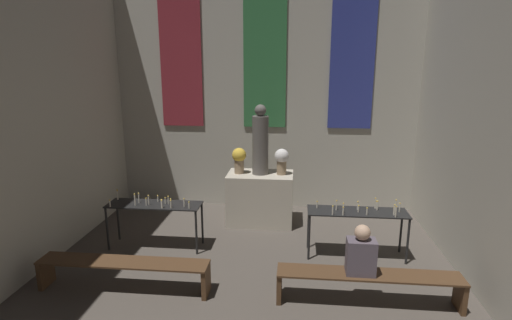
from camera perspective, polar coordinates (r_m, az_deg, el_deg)
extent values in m
cube|color=#B2AD9E|center=(8.34, 1.30, 11.50)|extent=(6.41, 0.12, 5.42)
cube|color=maroon|center=(8.57, -10.73, 14.95)|extent=(0.86, 0.03, 3.04)
cube|color=#33723F|center=(8.25, 1.28, 15.24)|extent=(0.86, 0.03, 3.04)
cube|color=navy|center=(8.30, 13.67, 14.87)|extent=(0.86, 0.03, 3.04)
cube|color=#BCB29E|center=(7.72, 0.60, -5.48)|extent=(1.24, 0.75, 0.98)
cylinder|color=#5B5651|center=(7.45, 0.62, 2.11)|extent=(0.30, 0.30, 1.10)
sphere|color=#5B5651|center=(7.34, 0.64, 7.12)|extent=(0.21, 0.21, 0.21)
cylinder|color=#937A5B|center=(7.59, -2.42, -0.93)|extent=(0.18, 0.18, 0.26)
sphere|color=gold|center=(7.53, -2.43, 0.73)|extent=(0.27, 0.27, 0.27)
cylinder|color=#937A5B|center=(7.52, 3.67, -1.08)|extent=(0.18, 0.18, 0.26)
sphere|color=silver|center=(7.46, 3.70, 0.59)|extent=(0.27, 0.27, 0.27)
cube|color=black|center=(6.84, -14.33, -6.18)|extent=(1.55, 0.47, 0.02)
cylinder|color=black|center=(7.08, -20.49, -9.22)|extent=(0.04, 0.04, 0.74)
cylinder|color=black|center=(6.58, -8.52, -10.25)|extent=(0.04, 0.04, 0.74)
cylinder|color=black|center=(7.42, -19.10, -8.05)|extent=(0.04, 0.04, 0.74)
cylinder|color=black|center=(6.94, -7.69, -8.90)|extent=(0.04, 0.04, 0.74)
cylinder|color=silver|center=(6.93, -16.39, -5.29)|extent=(0.02, 0.02, 0.15)
sphere|color=#F9CC4C|center=(6.91, -16.43, -4.60)|extent=(0.02, 0.02, 0.02)
cylinder|color=silver|center=(6.56, -12.06, -6.25)|extent=(0.02, 0.02, 0.12)
sphere|color=#F9CC4C|center=(6.54, -12.09, -5.67)|extent=(0.02, 0.02, 0.02)
cylinder|color=silver|center=(6.79, -15.09, -5.62)|extent=(0.02, 0.02, 0.15)
sphere|color=#F9CC4C|center=(6.76, -15.13, -4.93)|extent=(0.02, 0.02, 0.02)
cylinder|color=silver|center=(6.59, -10.22, -6.07)|extent=(0.02, 0.02, 0.12)
sphere|color=#F9CC4C|center=(6.56, -10.25, -5.46)|extent=(0.02, 0.02, 0.02)
cylinder|color=silver|center=(7.20, -19.15, -4.81)|extent=(0.02, 0.02, 0.15)
sphere|color=#F9CC4C|center=(7.17, -19.21, -4.15)|extent=(0.02, 0.02, 0.02)
cylinder|color=silver|center=(6.75, -12.41, -5.69)|extent=(0.02, 0.02, 0.12)
sphere|color=#F9CC4C|center=(6.73, -12.44, -5.11)|extent=(0.02, 0.02, 0.02)
cylinder|color=silver|center=(6.79, -12.83, -5.73)|extent=(0.02, 0.02, 0.09)
sphere|color=#F9CC4C|center=(6.77, -12.86, -5.27)|extent=(0.02, 0.02, 0.02)
cylinder|color=silver|center=(6.63, -12.08, -6.05)|extent=(0.02, 0.02, 0.12)
sphere|color=#F9CC4C|center=(6.61, -12.11, -5.47)|extent=(0.02, 0.02, 0.02)
cylinder|color=silver|center=(6.78, -15.41, -5.83)|extent=(0.02, 0.02, 0.11)
sphere|color=#F9CC4C|center=(6.76, -15.45, -5.30)|extent=(0.02, 0.02, 0.02)
cylinder|color=silver|center=(6.82, -16.91, -5.50)|extent=(0.02, 0.02, 0.18)
sphere|color=#F9CC4C|center=(6.79, -16.97, -4.70)|extent=(0.02, 0.02, 0.02)
cylinder|color=silver|center=(6.50, -9.54, -6.45)|extent=(0.02, 0.02, 0.09)
sphere|color=#F9CC4C|center=(6.48, -9.56, -5.96)|extent=(0.02, 0.02, 0.02)
cylinder|color=silver|center=(6.91, -13.84, -5.43)|extent=(0.02, 0.02, 0.09)
sphere|color=#F9CC4C|center=(6.89, -13.87, -4.97)|extent=(0.02, 0.02, 0.02)
cylinder|color=silver|center=(6.60, -13.34, -6.15)|extent=(0.02, 0.02, 0.13)
sphere|color=#F9CC4C|center=(6.58, -13.38, -5.53)|extent=(0.02, 0.02, 0.02)
cylinder|color=silver|center=(6.90, -20.13, -5.89)|extent=(0.02, 0.02, 0.10)
sphere|color=#F9CC4C|center=(6.88, -20.17, -5.40)|extent=(0.02, 0.02, 0.02)
cylinder|color=silver|center=(6.59, -13.30, -6.23)|extent=(0.02, 0.02, 0.12)
sphere|color=#F9CC4C|center=(6.57, -13.33, -5.65)|extent=(0.02, 0.02, 0.02)
cylinder|color=silver|center=(7.20, -19.19, -4.75)|extent=(0.02, 0.02, 0.16)
sphere|color=#F9CC4C|center=(7.17, -19.24, -4.04)|extent=(0.02, 0.02, 0.02)
cube|color=black|center=(6.51, 14.28, -7.18)|extent=(1.55, 0.47, 0.02)
cylinder|color=black|center=(6.40, 7.58, -10.93)|extent=(0.04, 0.04, 0.74)
cylinder|color=black|center=(6.62, 20.86, -10.86)|extent=(0.04, 0.04, 0.74)
cylinder|color=black|center=(6.77, 7.49, -9.50)|extent=(0.04, 0.04, 0.74)
cylinder|color=black|center=(6.99, 20.01, -9.49)|extent=(0.04, 0.04, 0.74)
cylinder|color=silver|center=(6.46, 11.41, -6.43)|extent=(0.02, 0.02, 0.14)
sphere|color=#F9CC4C|center=(6.43, 11.45, -5.72)|extent=(0.02, 0.02, 0.02)
cylinder|color=silver|center=(6.25, 10.89, -7.15)|extent=(0.02, 0.02, 0.13)
sphere|color=#F9CC4C|center=(6.23, 10.92, -6.50)|extent=(0.02, 0.02, 0.02)
cylinder|color=silver|center=(6.47, 19.16, -6.82)|extent=(0.02, 0.02, 0.16)
sphere|color=#F9CC4C|center=(6.44, 19.22, -6.07)|extent=(0.02, 0.02, 0.02)
cylinder|color=silver|center=(6.46, 14.42, -6.83)|extent=(0.02, 0.02, 0.09)
sphere|color=#F9CC4C|center=(6.44, 14.45, -6.34)|extent=(0.02, 0.02, 0.02)
cylinder|color=silver|center=(6.27, 12.33, -7.22)|extent=(0.02, 0.02, 0.12)
sphere|color=#F9CC4C|center=(6.25, 12.37, -6.62)|extent=(0.02, 0.02, 0.02)
cylinder|color=silver|center=(6.38, 15.56, -7.14)|extent=(0.02, 0.02, 0.10)
sphere|color=#F9CC4C|center=(6.36, 15.60, -6.63)|extent=(0.02, 0.02, 0.02)
cylinder|color=silver|center=(6.68, 16.81, -6.22)|extent=(0.02, 0.02, 0.11)
sphere|color=#F9CC4C|center=(6.65, 16.85, -5.66)|extent=(0.02, 0.02, 0.02)
cylinder|color=silver|center=(6.53, 19.10, -6.92)|extent=(0.02, 0.02, 0.10)
sphere|color=#F9CC4C|center=(6.50, 19.14, -6.42)|extent=(0.02, 0.02, 0.02)
cylinder|color=silver|center=(6.40, 19.35, -7.05)|extent=(0.02, 0.02, 0.16)
sphere|color=#F9CC4C|center=(6.37, 19.41, -6.27)|extent=(0.02, 0.02, 0.02)
cylinder|color=silver|center=(6.64, 19.82, -6.47)|extent=(0.02, 0.02, 0.13)
sphere|color=#F9CC4C|center=(6.62, 19.87, -5.84)|extent=(0.02, 0.02, 0.02)
cylinder|color=silver|center=(6.72, 19.34, -6.12)|extent=(0.02, 0.02, 0.15)
sphere|color=#F9CC4C|center=(6.69, 19.40, -5.42)|extent=(0.02, 0.02, 0.02)
cylinder|color=silver|center=(6.36, 12.36, -6.78)|extent=(0.02, 0.02, 0.15)
sphere|color=#F9CC4C|center=(6.33, 12.39, -6.06)|extent=(0.02, 0.02, 0.02)
cylinder|color=silver|center=(6.50, 8.71, -6.39)|extent=(0.02, 0.02, 0.10)
sphere|color=#F9CC4C|center=(6.48, 8.73, -5.88)|extent=(0.02, 0.02, 0.02)
cylinder|color=silver|center=(6.55, 14.31, -6.40)|extent=(0.02, 0.02, 0.12)
sphere|color=#F9CC4C|center=(6.53, 14.35, -5.81)|extent=(0.02, 0.02, 0.02)
cylinder|color=silver|center=(6.62, 16.95, -6.31)|extent=(0.02, 0.02, 0.13)
sphere|color=#F9CC4C|center=(6.59, 17.00, -5.66)|extent=(0.02, 0.02, 0.02)
cylinder|color=silver|center=(6.69, 16.67, -5.99)|extent=(0.02, 0.02, 0.15)
sphere|color=#F9CC4C|center=(6.66, 16.72, -5.27)|extent=(0.02, 0.02, 0.02)
cube|color=#4C331E|center=(5.82, -18.46, -13.65)|extent=(2.32, 0.36, 0.03)
cube|color=#4C331E|center=(6.44, -27.83, -13.97)|extent=(0.06, 0.32, 0.40)
cube|color=#4C331E|center=(5.58, -7.15, -16.74)|extent=(0.06, 0.32, 0.40)
cube|color=#4C331E|center=(5.44, 15.83, -15.45)|extent=(2.32, 0.36, 0.03)
cube|color=#4C331E|center=(5.46, 3.35, -17.36)|extent=(0.06, 0.32, 0.40)
cube|color=#4C331E|center=(5.85, 27.15, -16.74)|extent=(0.06, 0.32, 0.40)
cube|color=#564C56|center=(5.31, 14.75, -13.21)|extent=(0.36, 0.24, 0.46)
sphere|color=tan|center=(5.18, 14.97, -9.97)|extent=(0.20, 0.20, 0.20)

